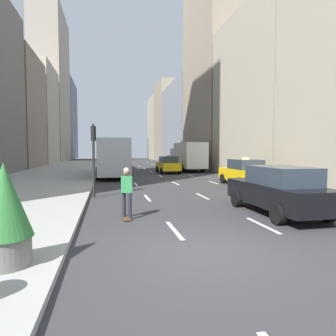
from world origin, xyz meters
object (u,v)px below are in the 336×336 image
Objects in this scene: skateboarder at (127,191)px; planter_with_shrub at (5,213)px; traffic_light_pole at (94,149)px; taxi_lead at (244,172)px; city_bus at (113,156)px; taxi_second at (168,164)px; box_truck at (187,156)px; sedan_black_near at (278,190)px.

skateboarder is 4.78m from planter_with_shrub.
skateboarder is 5.45m from traffic_light_pole.
taxi_lead is 0.38× the size of city_bus.
taxi_second is 20.63m from skateboarder.
taxi_lead is at bearing 18.78° from traffic_light_pole.
taxi_second reaches higher than skateboarder.
city_bus is (-5.61, -2.20, 0.91)m from taxi_second.
box_truck reaches higher than taxi_lead.
taxi_second is at bearing 74.64° from skateboarder.
box_truck is (2.80, 22.96, 0.82)m from sedan_black_near.
sedan_black_near is 2.52× the size of planter_with_shrub.
skateboarder is at bearing 177.13° from sedan_black_near.
box_truck reaches higher than taxi_second.
taxi_lead is 12.60m from city_bus.
box_truck is 2.33× the size of traffic_light_pole.
taxi_second is 4.04m from box_truck.
planter_with_shrub reaches higher than skateboarder.
traffic_light_pole is at bearing -118.50° from box_truck.
taxi_second is at bearing 103.63° from taxi_lead.
taxi_second is at bearing 71.59° from planter_with_shrub.
traffic_light_pole is (-1.14, -12.59, 0.62)m from city_bus.
planter_with_shrub is (-7.97, -23.95, 0.27)m from taxi_second.
sedan_black_near is 2.82× the size of skateboarder.
traffic_light_pole is (-6.75, 5.37, 1.52)m from sedan_black_near.
city_bus is at bearing 107.35° from sedan_black_near.
box_truck is (0.00, 14.34, 0.83)m from taxi_lead.
planter_with_shrub is (-2.36, -21.75, -0.63)m from city_bus.
taxi_lead is at bearing -47.99° from city_bus.
taxi_second is at bearing -135.05° from box_truck.
traffic_light_pole is at bearing 104.13° from skateboarder.
box_truck is at bearing 69.98° from skateboarder.
sedan_black_near is at bearing -96.95° from box_truck.
planter_with_shrub is (-2.51, -4.06, 0.19)m from skateboarder.
taxi_second is 2.26× the size of planter_with_shrub.
box_truck is at bearing 44.95° from taxi_second.
taxi_second is at bearing 90.00° from sedan_black_near.
taxi_second is at bearing 21.43° from city_bus.
city_bus is at bearing 90.47° from skateboarder.
sedan_black_near is 18.84m from city_bus.
taxi_second is 0.52× the size of box_truck.
traffic_light_pole reaches higher than skateboarder.
taxi_second is at bearing 65.47° from traffic_light_pole.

